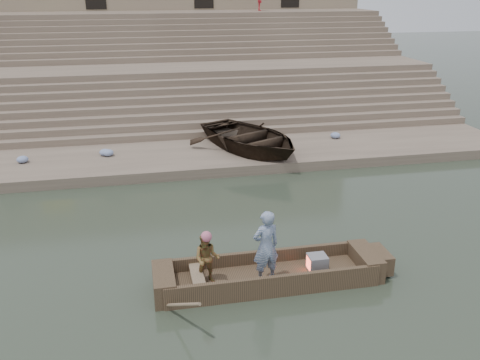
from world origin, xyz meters
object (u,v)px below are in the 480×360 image
object	(u,v)px
beached_rowboat	(250,137)
main_rowboat	(268,279)
television	(317,263)
rowing_man	(207,259)
standing_man	(266,246)

from	to	relation	value
beached_rowboat	main_rowboat	bearing A→B (deg)	-125.92
beached_rowboat	television	bearing A→B (deg)	-118.41
rowing_man	main_rowboat	bearing A→B (deg)	16.29
standing_man	beached_rowboat	bearing A→B (deg)	-112.27
standing_man	rowing_man	world-z (taller)	standing_man
beached_rowboat	standing_man	bearing A→B (deg)	-126.50
rowing_man	television	bearing A→B (deg)	16.17
standing_man	beached_rowboat	size ratio (longest dim) A/B	0.34
main_rowboat	television	size ratio (longest dim) A/B	10.87
standing_man	television	world-z (taller)	standing_man
television	main_rowboat	bearing A→B (deg)	180.00
television	beached_rowboat	xyz separation A→B (m)	(0.39, 9.34, 0.53)
main_rowboat	television	distance (m)	1.28
main_rowboat	beached_rowboat	bearing A→B (deg)	80.12
rowing_man	beached_rowboat	distance (m)	9.86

